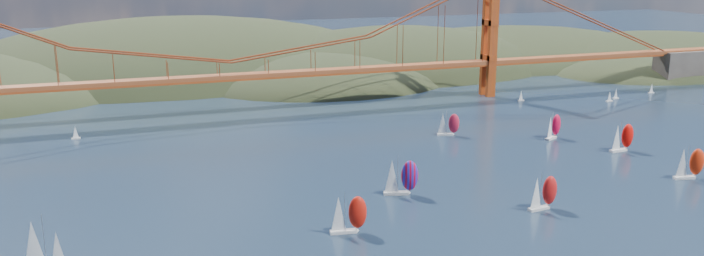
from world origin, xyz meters
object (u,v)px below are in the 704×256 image
at_px(racer_4, 622,137).
at_px(racer_rwb, 400,176).
at_px(racer_3, 553,126).
at_px(racer_1, 543,192).
at_px(racer_0, 348,214).
at_px(racer_2, 689,163).
at_px(sloop_navy, 41,252).
at_px(racer_5, 448,124).

height_order(racer_4, racer_rwb, racer_rwb).
xyz_separation_m(racer_3, racer_4, (11.77, -21.53, 0.31)).
bearing_deg(racer_4, racer_1, -151.74).
relative_size(racer_0, racer_rwb, 0.93).
distance_m(racer_2, racer_3, 52.95).
height_order(racer_0, racer_1, racer_0).
bearing_deg(racer_rwb, sloop_navy, -148.95).
relative_size(sloop_navy, racer_5, 1.55).
relative_size(racer_3, racer_rwb, 0.89).
relative_size(racer_1, racer_rwb, 0.90).
xyz_separation_m(sloop_navy, racer_1, (117.85, 0.77, -1.63)).
xyz_separation_m(racer_0, racer_rwb, (22.48, 20.70, 0.37)).
bearing_deg(racer_1, racer_4, 26.43).
distance_m(sloop_navy, racer_3, 173.99).
relative_size(racer_0, racer_4, 0.98).
xyz_separation_m(racer_2, racer_5, (-42.97, 69.02, -0.51)).
distance_m(racer_3, racer_rwb, 83.63).
relative_size(sloop_navy, racer_0, 1.40).
bearing_deg(racer_4, racer_3, 113.57).
relative_size(racer_1, racer_4, 0.95).
bearing_deg(racer_1, racer_2, 0.47).
bearing_deg(racer_3, racer_1, -153.76).
bearing_deg(racer_1, sloop_navy, 173.46).
xyz_separation_m(racer_0, racer_1, (52.31, -2.12, -0.15)).
distance_m(sloop_navy, racer_0, 65.62).
bearing_deg(racer_2, racer_3, 111.43).
relative_size(racer_3, racer_5, 1.06).
bearing_deg(racer_0, racer_4, 26.26).
distance_m(racer_3, racer_4, 24.54).
bearing_deg(racer_4, racer_rwb, -175.41).
bearing_deg(racer_0, racer_rwb, 50.92).
height_order(racer_1, racer_4, racer_4).
height_order(sloop_navy, racer_3, sloop_navy).
height_order(sloop_navy, racer_0, sloop_navy).
bearing_deg(racer_rwb, racer_0, -121.31).
bearing_deg(racer_1, racer_rwb, 135.66).
height_order(racer_0, racer_3, racer_0).
distance_m(racer_1, racer_2, 55.82).
height_order(racer_2, racer_5, racer_2).
height_order(racer_2, racer_rwb, racer_rwb).
relative_size(sloop_navy, racer_4, 1.37).
distance_m(racer_3, racer_5, 37.21).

